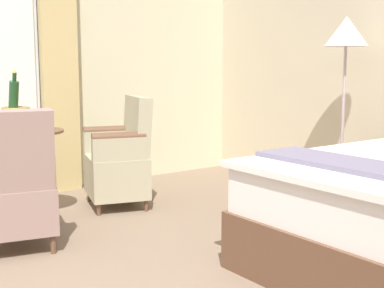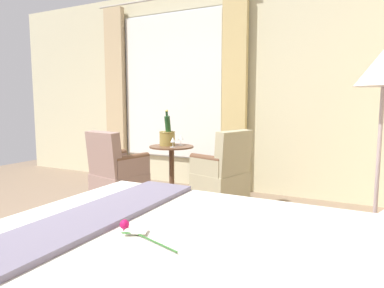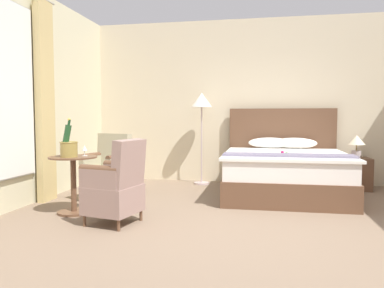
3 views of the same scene
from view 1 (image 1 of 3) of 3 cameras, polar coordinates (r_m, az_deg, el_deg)
name	(u,v)px [view 1 (image 1 of 3)]	position (r m, az deg, el deg)	size (l,w,h in m)	color
floor_lamp_brass	(346,44)	(4.92, 16.09, 10.19)	(0.38, 0.38, 1.68)	#BEA8AA
side_table_round	(28,169)	(4.61, -17.12, -2.57)	(0.60, 0.60, 0.73)	brown
champagne_bucket	(15,115)	(4.54, -18.31, 3.00)	(0.22, 0.22, 0.49)	olive
wine_glass_near_bucket	(41,120)	(4.47, -15.78, 2.49)	(0.08, 0.08, 0.13)	white
wine_glass_near_edge	(30,116)	(4.68, -16.86, 2.85)	(0.08, 0.08, 0.14)	white
armchair_by_window	(120,160)	(4.81, -7.64, -1.70)	(0.71, 0.67, 0.99)	brown
armchair_facing_bed	(12,189)	(3.82, -18.62, -4.53)	(0.67, 0.65, 0.98)	brown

